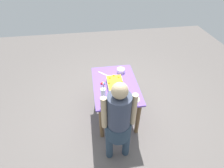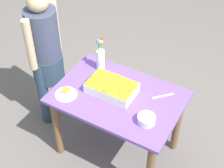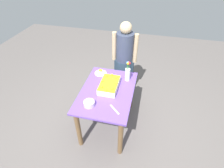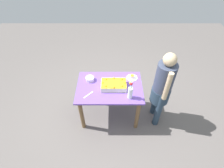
{
  "view_description": "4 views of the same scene",
  "coord_description": "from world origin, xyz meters",
  "views": [
    {
      "loc": [
        -2.27,
        0.39,
        2.7
      ],
      "look_at": [
        -0.09,
        0.07,
        0.85
      ],
      "focal_mm": 28.0,
      "sensor_mm": 36.0,
      "label": 1
    },
    {
      "loc": [
        1.03,
        -1.89,
        2.83
      ],
      "look_at": [
        -0.07,
        0.02,
        0.84
      ],
      "focal_mm": 55.0,
      "sensor_mm": 36.0,
      "label": 2
    },
    {
      "loc": [
        1.87,
        0.52,
        2.45
      ],
      "look_at": [
        -0.04,
        0.06,
        0.86
      ],
      "focal_mm": 28.0,
      "sensor_mm": 36.0,
      "label": 3
    },
    {
      "loc": [
        -0.04,
        2.09,
        2.86
      ],
      "look_at": [
        -0.04,
        -0.02,
        0.8
      ],
      "focal_mm": 28.0,
      "sensor_mm": 36.0,
      "label": 4
    }
  ],
  "objects": [
    {
      "name": "serving_plate_with_slice",
      "position": [
        -0.4,
        -0.22,
        0.77
      ],
      "size": [
        0.2,
        0.2,
        0.06
      ],
      "color": "white",
      "rests_on": "dining_table"
    },
    {
      "name": "person_standing",
      "position": [
        -0.86,
        0.1,
        0.85
      ],
      "size": [
        0.31,
        0.45,
        1.49
      ],
      "color": "#283A4D",
      "rests_on": "ground_plane"
    },
    {
      "name": "sheet_cake",
      "position": [
        -0.07,
        0.01,
        0.81
      ],
      "size": [
        0.42,
        0.26,
        0.12
      ],
      "color": "#EDF2CA",
      "rests_on": "dining_table"
    },
    {
      "name": "fruit_bowl",
      "position": [
        0.35,
        -0.16,
        0.79
      ],
      "size": [
        0.15,
        0.15,
        0.07
      ],
      "primitive_type": "cylinder",
      "color": "silver",
      "rests_on": "dining_table"
    },
    {
      "name": "cake_knife",
      "position": [
        0.34,
        0.19,
        0.76
      ],
      "size": [
        0.15,
        0.16,
        0.0
      ],
      "primitive_type": "cube",
      "rotation": [
        0.0,
        0.0,
        0.81
      ],
      "color": "silver",
      "rests_on": "dining_table"
    },
    {
      "name": "dining_table",
      "position": [
        0.0,
        0.0,
        0.6
      ],
      "size": [
        1.12,
        0.77,
        0.75
      ],
      "color": "#6C4AAD",
      "rests_on": "ground_plane"
    },
    {
      "name": "flower_vase",
      "position": [
        -0.33,
        0.24,
        0.89
      ],
      "size": [
        0.08,
        0.08,
        0.34
      ],
      "color": "white",
      "rests_on": "dining_table"
    },
    {
      "name": "ground_plane",
      "position": [
        0.0,
        0.0,
        0.0
      ],
      "size": [
        8.0,
        8.0,
        0.0
      ],
      "primitive_type": "plane",
      "color": "#625B58"
    }
  ]
}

